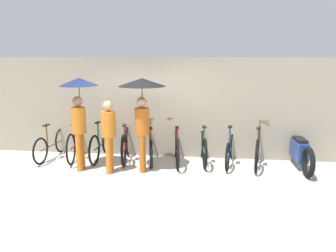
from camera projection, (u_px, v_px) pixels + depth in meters
ground_plane at (140, 182)px, 6.86m from camera, size 30.00×30.00×0.00m
back_wall at (154, 108)px, 8.45m from camera, size 14.14×0.12×2.55m
parked_bicycle_0 at (52, 144)px, 8.42m from camera, size 0.44×1.72×0.97m
parked_bicycle_1 at (77, 143)px, 8.41m from camera, size 0.44×1.83×1.08m
parked_bicycle_2 at (101, 144)px, 8.33m from camera, size 0.44×1.74×1.09m
parked_bicycle_3 at (126, 145)px, 8.24m from camera, size 0.45×1.74×1.00m
parked_bicycle_4 at (151, 148)px, 8.12m from camera, size 0.50×1.62×1.02m
parked_bicycle_5 at (177, 147)px, 8.03m from camera, size 0.44×1.76×1.03m
parked_bicycle_6 at (203, 147)px, 8.06m from camera, size 0.44×1.68×1.10m
parked_bicycle_7 at (230, 150)px, 7.95m from camera, size 0.47×1.69×0.98m
parked_bicycle_8 at (258, 149)px, 7.81m from camera, size 0.49×1.73×1.03m
pedestrian_leading at (79, 101)px, 7.34m from camera, size 0.87×0.87×2.11m
pedestrian_center at (109, 131)px, 7.22m from camera, size 0.32×0.32×1.63m
pedestrian_trailing at (142, 98)px, 7.25m from camera, size 1.06×1.06×2.11m
motorcycle at (299, 151)px, 7.71m from camera, size 0.58×2.05×0.91m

